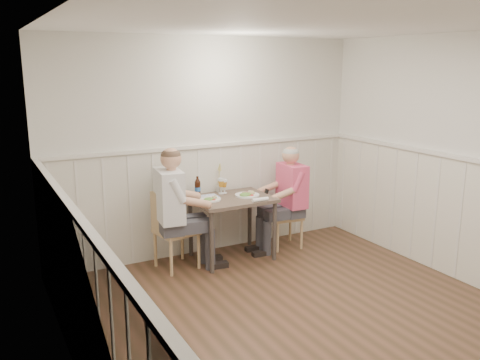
{
  "coord_description": "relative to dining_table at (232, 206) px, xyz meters",
  "views": [
    {
      "loc": [
        -2.52,
        -3.28,
        2.28
      ],
      "look_at": [
        0.11,
        1.64,
        1.0
      ],
      "focal_mm": 38.0,
      "sensor_mm": 36.0,
      "label": 1
    }
  ],
  "objects": [
    {
      "name": "chair_right",
      "position": [
        0.81,
        0.03,
        -0.21
      ],
      "size": [
        0.43,
        0.43,
        0.81
      ],
      "color": "tan",
      "rests_on": "ground"
    },
    {
      "name": "gingham_mat",
      "position": [
        -0.25,
        0.15,
        0.1
      ],
      "size": [
        0.27,
        0.22,
        0.01
      ],
      "color": "#748DC4",
      "rests_on": "dining_table"
    },
    {
      "name": "ground_plane",
      "position": [
        -0.11,
        -1.84,
        -0.65
      ],
      "size": [
        4.5,
        4.5,
        0.0
      ],
      "primitive_type": "plane",
      "color": "#45311E"
    },
    {
      "name": "beer_glass_a",
      "position": [
        0.01,
        0.22,
        0.22
      ],
      "size": [
        0.07,
        0.07,
        0.17
      ],
      "color": "silver",
      "rests_on": "dining_table"
    },
    {
      "name": "dining_table",
      "position": [
        0.0,
        0.0,
        0.0
      ],
      "size": [
        0.91,
        0.7,
        0.75
      ],
      "color": "brown",
      "rests_on": "ground"
    },
    {
      "name": "man_in_pink",
      "position": [
        0.78,
        -0.04,
        -0.09
      ],
      "size": [
        0.62,
        0.43,
        1.32
      ],
      "color": "#3F3F47",
      "rests_on": "ground"
    },
    {
      "name": "grass_vase",
      "position": [
        -0.03,
        0.31,
        0.27
      ],
      "size": [
        0.04,
        0.04,
        0.37
      ],
      "color": "silver",
      "rests_on": "dining_table"
    },
    {
      "name": "beer_glass_b",
      "position": [
        -0.03,
        0.22,
        0.23
      ],
      "size": [
        0.08,
        0.08,
        0.19
      ],
      "color": "silver",
      "rests_on": "dining_table"
    },
    {
      "name": "beer_bottle",
      "position": [
        -0.34,
        0.21,
        0.21
      ],
      "size": [
        0.07,
        0.07,
        0.25
      ],
      "color": "black",
      "rests_on": "dining_table"
    },
    {
      "name": "plate_man",
      "position": [
        0.18,
        -0.03,
        0.12
      ],
      "size": [
        0.29,
        0.29,
        0.07
      ],
      "color": "white",
      "rests_on": "dining_table"
    },
    {
      "name": "diner_cream",
      "position": [
        -0.75,
        -0.05,
        -0.05
      ],
      "size": [
        0.7,
        0.48,
        1.43
      ],
      "color": "#3F3F47",
      "rests_on": "ground"
    },
    {
      "name": "wainscot",
      "position": [
        -0.11,
        -1.15,
        0.04
      ],
      "size": [
        4.0,
        4.49,
        1.34
      ],
      "color": "silver",
      "rests_on": "ground"
    },
    {
      "name": "rolled_napkin",
      "position": [
        0.2,
        -0.31,
        0.12
      ],
      "size": [
        0.2,
        0.05,
        0.04
      ],
      "color": "white",
      "rests_on": "dining_table"
    },
    {
      "name": "plate_diner",
      "position": [
        -0.29,
        -0.0,
        0.12
      ],
      "size": [
        0.24,
        0.24,
        0.06
      ],
      "color": "white",
      "rests_on": "dining_table"
    },
    {
      "name": "chair_left",
      "position": [
        -0.75,
        0.03,
        -0.17
      ],
      "size": [
        0.48,
        0.48,
        0.89
      ],
      "color": "tan",
      "rests_on": "ground"
    },
    {
      "name": "room_shell",
      "position": [
        -0.11,
        -1.84,
        0.87
      ],
      "size": [
        4.04,
        4.54,
        2.6
      ],
      "color": "silver",
      "rests_on": "ground"
    }
  ]
}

